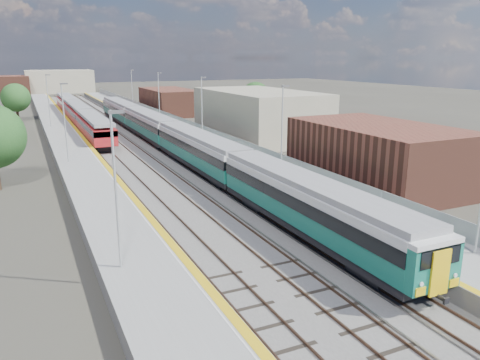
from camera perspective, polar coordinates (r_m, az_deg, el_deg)
ground at (r=65.47m, az=-12.49°, el=4.87°), size 320.00×320.00×0.00m
ballast_bed at (r=67.46m, az=-14.83°, el=5.03°), size 10.50×155.00×0.06m
tracks at (r=69.18m, az=-14.60°, el=5.34°), size 8.96×160.00×0.17m
platform_right at (r=69.05m, az=-8.68°, el=5.99°), size 4.70×155.00×8.52m
platform_left at (r=66.56m, az=-20.63°, el=4.88°), size 4.30×155.00×8.52m
green_train at (r=54.63m, az=-8.43°, el=5.47°), size 2.79×77.82×3.08m
red_train at (r=81.85m, az=-19.15°, el=7.74°), size 2.70×54.86×3.41m
tree_c at (r=90.25m, az=-25.67°, el=9.03°), size 4.84×4.84×6.56m
tree_d at (r=83.54m, az=1.88°, el=10.18°), size 4.97×4.97×6.73m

